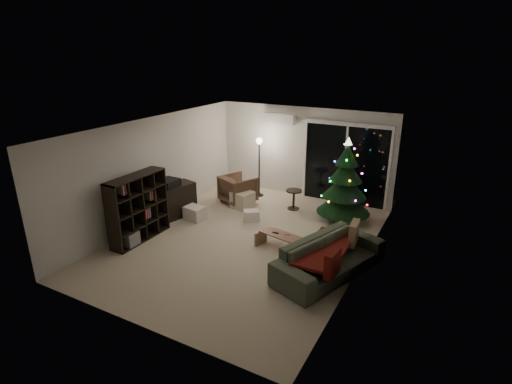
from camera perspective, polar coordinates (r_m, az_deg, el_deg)
room at (r=9.50m, az=5.32°, el=1.63°), size 6.50×7.51×2.60m
bookshelf at (r=9.09m, az=-17.29°, el=-1.98°), size 0.91×1.50×1.47m
media_cabinet at (r=10.02m, az=-12.24°, el=-1.44°), size 0.80×1.40×0.82m
stereo at (r=9.85m, az=-12.45°, el=1.26°), size 0.42×0.49×0.18m
armchair at (r=10.79m, az=-2.59°, el=0.41°), size 1.08×1.09×0.76m
ottoman at (r=10.48m, az=-1.94°, el=-1.12°), size 0.58×0.58×0.44m
cardboard_box_a at (r=9.90m, az=-8.76°, el=-3.00°), size 0.51×0.41×0.34m
cardboard_box_b at (r=9.76m, az=-0.67°, el=-3.35°), size 0.45×0.43×0.25m
side_table at (r=10.43m, az=5.40°, el=-1.07°), size 0.50×0.50×0.52m
floor_lamp at (r=11.17m, az=0.46°, el=3.40°), size 0.26×0.26×1.61m
sofa at (r=7.60m, az=10.47°, el=-9.15°), size 1.65×2.50×0.68m
sofa_throw at (r=7.55m, az=9.82°, el=-7.99°), size 0.73×1.68×0.06m
cushion_a at (r=7.98m, az=13.79°, el=-5.72°), size 0.17×0.46×0.45m
cushion_b at (r=6.86m, az=10.88°, el=-9.97°), size 0.16×0.46×0.45m
coffee_table at (r=8.42m, az=3.72°, el=-7.11°), size 1.12×0.59×0.34m
remote_a at (r=8.39m, az=2.82°, el=-5.82°), size 0.13×0.04×0.02m
remote_b at (r=8.34m, az=4.52°, el=-6.03°), size 0.13×0.08×0.02m
christmas_tree at (r=9.64m, az=12.64°, el=1.62°), size 1.53×1.53×2.07m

